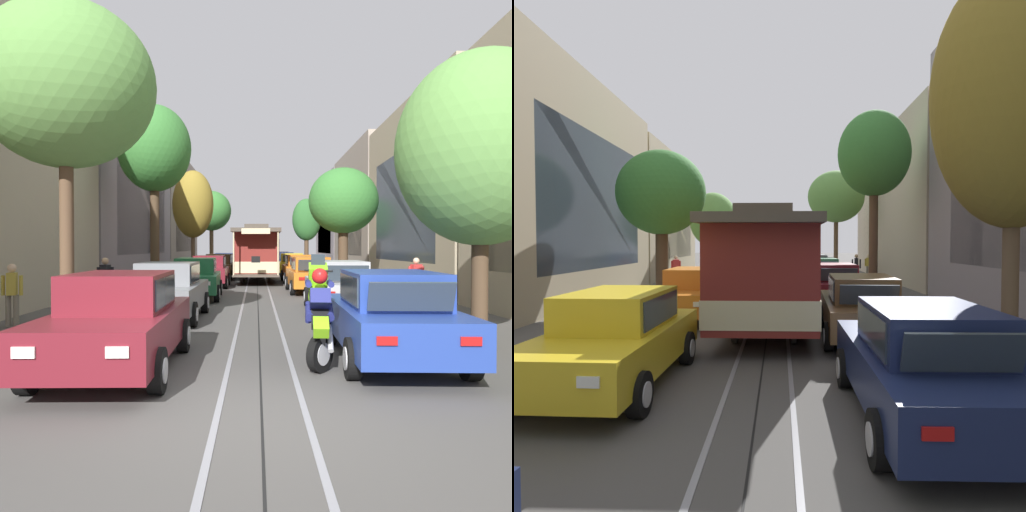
% 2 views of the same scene
% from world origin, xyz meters
% --- Properties ---
extents(ground_plane, '(160.00, 160.00, 0.00)m').
position_xyz_m(ground_plane, '(0.00, 21.64, 0.00)').
color(ground_plane, '#4C4947').
extents(trolley_track_rails, '(1.14, 62.10, 0.01)m').
position_xyz_m(trolley_track_rails, '(0.00, 25.05, 0.00)').
color(trolley_track_rails, gray).
rests_on(trolley_track_rails, ground).
extents(parked_car_maroon_near_left, '(2.05, 4.38, 1.58)m').
position_xyz_m(parked_car_maroon_near_left, '(-2.32, 2.30, 0.80)').
color(parked_car_maroon_near_left, maroon).
rests_on(parked_car_maroon_near_left, ground).
extents(parked_car_grey_second_left, '(2.03, 4.37, 1.58)m').
position_xyz_m(parked_car_grey_second_left, '(-2.52, 7.92, 0.80)').
color(parked_car_grey_second_left, slate).
rests_on(parked_car_grey_second_left, ground).
extents(parked_car_green_mid_left, '(2.11, 4.41, 1.58)m').
position_xyz_m(parked_car_green_mid_left, '(-2.43, 13.44, 0.80)').
color(parked_car_green_mid_left, '#1E6038').
rests_on(parked_car_green_mid_left, ground).
extents(parked_car_maroon_fourth_left, '(2.02, 4.37, 1.58)m').
position_xyz_m(parked_car_maroon_fourth_left, '(-2.43, 19.17, 0.80)').
color(parked_car_maroon_fourth_left, maroon).
rests_on(parked_car_maroon_fourth_left, ground).
extents(parked_car_brown_fifth_left, '(2.14, 4.42, 1.58)m').
position_xyz_m(parked_car_brown_fifth_left, '(-2.36, 25.12, 0.80)').
color(parked_car_brown_fifth_left, brown).
rests_on(parked_car_brown_fifth_left, ground).
extents(parked_car_navy_sixth_left, '(2.02, 4.37, 1.58)m').
position_xyz_m(parked_car_navy_sixth_left, '(-2.29, 30.18, 0.80)').
color(parked_car_navy_sixth_left, '#19234C').
rests_on(parked_car_navy_sixth_left, ground).
extents(parked_car_blue_near_right, '(2.08, 4.40, 1.58)m').
position_xyz_m(parked_car_blue_near_right, '(2.30, 2.93, 0.80)').
color(parked_car_blue_near_right, '#233D93').
rests_on(parked_car_blue_near_right, ground).
extents(parked_car_silver_second_right, '(2.06, 4.39, 1.58)m').
position_xyz_m(parked_car_silver_second_right, '(2.54, 9.62, 0.80)').
color(parked_car_silver_second_right, '#B7B7BC').
rests_on(parked_car_silver_second_right, ground).
extents(parked_car_orange_mid_right, '(2.03, 4.37, 1.58)m').
position_xyz_m(parked_car_orange_mid_right, '(2.33, 15.99, 0.80)').
color(parked_car_orange_mid_right, orange).
rests_on(parked_car_orange_mid_right, ground).
extents(parked_car_orange_fourth_right, '(2.02, 4.37, 1.58)m').
position_xyz_m(parked_car_orange_fourth_right, '(2.42, 22.23, 0.80)').
color(parked_car_orange_fourth_right, orange).
rests_on(parked_car_orange_fourth_right, ground).
extents(parked_car_yellow_fifth_right, '(2.11, 4.41, 1.58)m').
position_xyz_m(parked_car_yellow_fifth_right, '(2.44, 28.74, 0.80)').
color(parked_car_yellow_fifth_right, gold).
rests_on(parked_car_yellow_fifth_right, ground).
extents(street_tree_kerb_left_near, '(3.96, 3.68, 7.37)m').
position_xyz_m(street_tree_kerb_left_near, '(-4.26, 5.12, 5.54)').
color(street_tree_kerb_left_near, brown).
rests_on(street_tree_kerb_left_near, ground).
extents(street_tree_kerb_left_second, '(3.24, 3.44, 8.30)m').
position_xyz_m(street_tree_kerb_left_second, '(-4.57, 16.05, 6.31)').
color(street_tree_kerb_left_second, '#4C3826').
rests_on(street_tree_kerb_left_second, ground).
extents(street_tree_kerb_left_mid, '(2.84, 2.48, 7.33)m').
position_xyz_m(street_tree_kerb_left_mid, '(-4.44, 28.22, 4.97)').
color(street_tree_kerb_left_mid, brown).
rests_on(street_tree_kerb_left_mid, ground).
extents(street_tree_kerb_right_near, '(3.39, 3.49, 5.96)m').
position_xyz_m(street_tree_kerb_right_near, '(4.50, 4.25, 3.98)').
color(street_tree_kerb_right_near, '#4C3826').
rests_on(street_tree_kerb_right_near, ground).
extents(street_tree_kerb_right_second, '(3.48, 3.21, 6.00)m').
position_xyz_m(street_tree_kerb_right_second, '(4.31, 18.88, 4.29)').
color(street_tree_kerb_right_second, '#4C3826').
rests_on(street_tree_kerb_right_second, ground).
extents(cable_car_trolley, '(2.71, 9.16, 3.28)m').
position_xyz_m(cable_car_trolley, '(-0.00, 23.61, 1.66)').
color(cable_car_trolley, maroon).
rests_on(cable_car_trolley, ground).
extents(motorcycle_with_rider, '(0.56, 1.81, 1.89)m').
position_xyz_m(motorcycle_with_rider, '(0.99, 2.45, 0.99)').
color(motorcycle_with_rider, black).
rests_on(motorcycle_with_rider, ground).
extents(pedestrian_on_left_pavement, '(0.55, 0.41, 1.59)m').
position_xyz_m(pedestrian_on_left_pavement, '(-6.26, 6.67, 0.90)').
color(pedestrian_on_left_pavement, slate).
rests_on(pedestrian_on_left_pavement, ground).
extents(pedestrian_on_right_pavement, '(0.55, 0.32, 1.64)m').
position_xyz_m(pedestrian_on_right_pavement, '(5.54, 11.38, 0.93)').
color(pedestrian_on_right_pavement, '#282D38').
rests_on(pedestrian_on_right_pavement, ground).
extents(pedestrian_crossing_far, '(0.55, 0.39, 1.68)m').
position_xyz_m(pedestrian_crossing_far, '(-4.88, 9.87, 0.95)').
color(pedestrian_crossing_far, black).
rests_on(pedestrian_crossing_far, ground).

